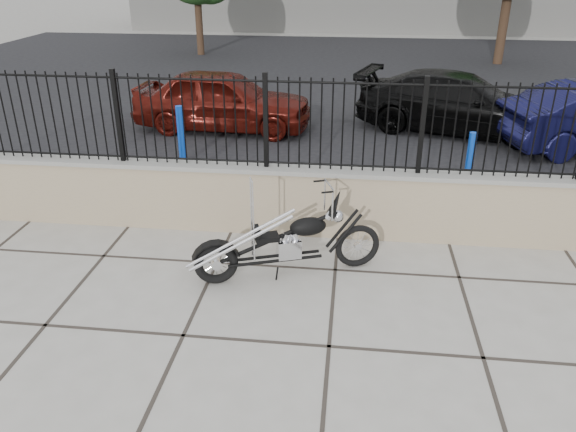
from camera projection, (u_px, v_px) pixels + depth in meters
The scene contains 9 objects.
ground_plane at pixel (329, 347), 5.61m from camera, with size 90.00×90.00×0.00m, color #99968E.
parking_lot at pixel (350, 83), 16.83m from camera, with size 30.00×30.00×0.00m, color black.
retaining_wall at pixel (340, 202), 7.65m from camera, with size 14.00×0.36×0.96m, color gray.
iron_fence at pixel (343, 125), 7.19m from camera, with size 14.00×0.08×1.20m, color black.
chopper_motorcycle at pixel (285, 227), 6.58m from camera, with size 2.18×0.38×1.31m, color black, non-canonical shape.
car_red at pixel (223, 100), 12.19m from camera, with size 1.55×3.85×1.31m, color #51110B.
car_black at pixel (458, 103), 12.04m from camera, with size 1.76×4.33×1.26m, color black.
bollard_a at pixel (181, 136), 10.18m from camera, with size 0.13×0.13×1.10m, color #0C29B4.
bollard_b at pixel (469, 164), 8.93m from camera, with size 0.12×0.12×1.03m, color #0C1BC0.
Camera 1 is at (0.12, -4.53, 3.58)m, focal length 35.00 mm.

